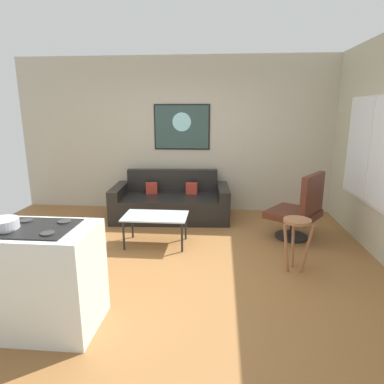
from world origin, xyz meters
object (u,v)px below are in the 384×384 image
object	(u,v)px
mixing_bowl	(2,225)
armchair	(300,210)
couch	(171,203)
bar_stool	(297,231)
wall_painting	(182,127)
coffee_table	(156,218)

from	to	relation	value
mixing_bowl	armchair	bearing A→B (deg)	38.57
mixing_bowl	couch	bearing A→B (deg)	74.18
bar_stool	wall_painting	xyz separation A→B (m)	(-1.61, 2.42, 1.07)
wall_painting	couch	bearing A→B (deg)	-103.16
coffee_table	bar_stool	size ratio (longest dim) A/B	1.39
bar_stool	wall_painting	size ratio (longest dim) A/B	0.62
armchair	mixing_bowl	bearing A→B (deg)	-141.43
bar_stool	mixing_bowl	xyz separation A→B (m)	(-2.64, -1.31, 0.46)
couch	bar_stool	xyz separation A→B (m)	(1.74, -1.86, 0.22)
couch	coffee_table	size ratio (longest dim) A/B	2.32
couch	armchair	xyz separation A→B (m)	(2.01, -0.85, 0.19)
coffee_table	mixing_bowl	xyz separation A→B (m)	(-0.86, -1.94, 0.56)
armchair	coffee_table	bearing A→B (deg)	-169.70
bar_stool	wall_painting	world-z (taller)	wall_painting
bar_stool	mixing_bowl	world-z (taller)	mixing_bowl
couch	mixing_bowl	world-z (taller)	mixing_bowl
couch	coffee_table	bearing A→B (deg)	-91.65
couch	wall_painting	size ratio (longest dim) A/B	2.00
coffee_table	bar_stool	xyz separation A→B (m)	(1.78, -0.63, 0.10)
bar_stool	coffee_table	bearing A→B (deg)	160.38
coffee_table	mixing_bowl	world-z (taller)	mixing_bowl
coffee_table	wall_painting	bearing A→B (deg)	84.65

